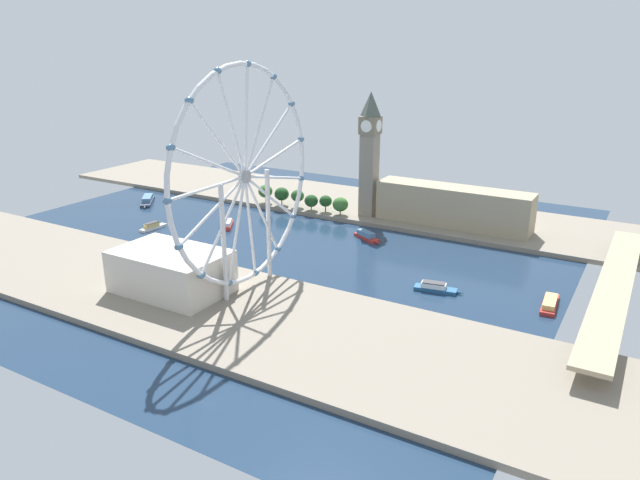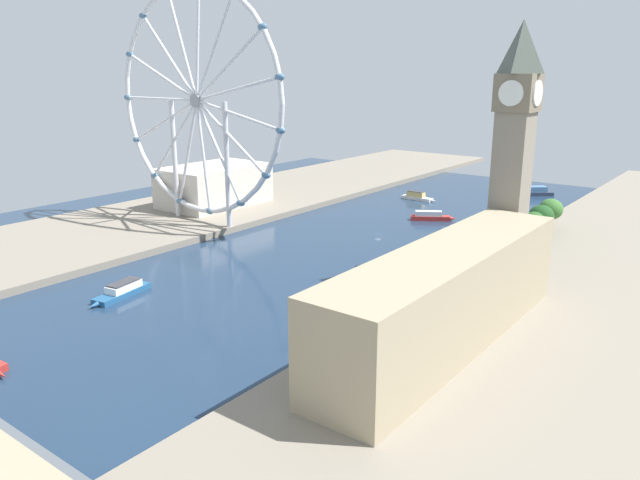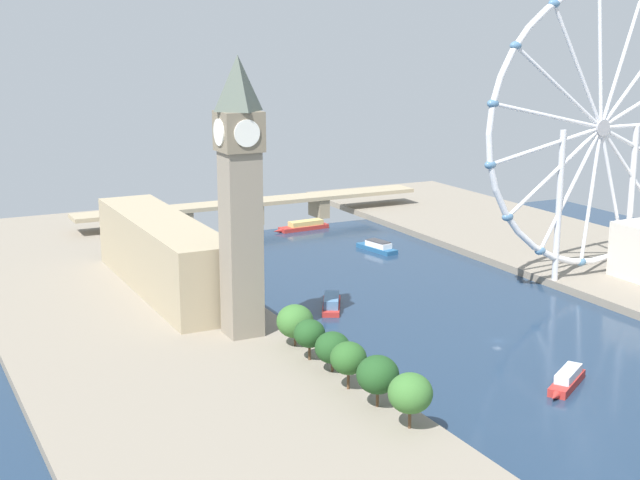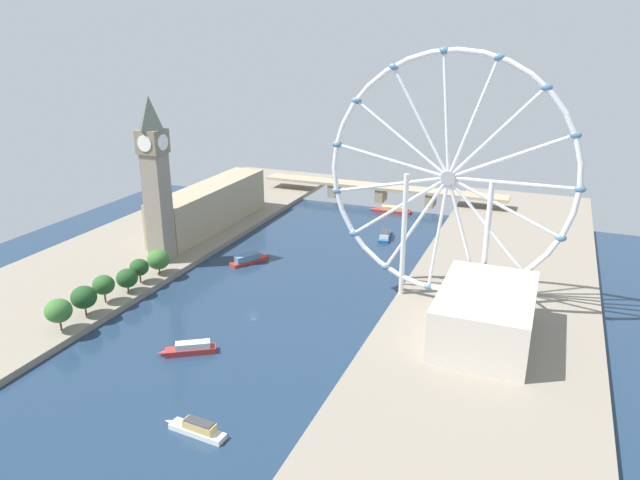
{
  "view_description": "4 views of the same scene",
  "coord_description": "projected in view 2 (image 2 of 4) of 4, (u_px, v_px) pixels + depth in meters",
  "views": [
    {
      "loc": [
        302.4,
        215.09,
        124.97
      ],
      "look_at": [
        3.94,
        40.4,
        7.27
      ],
      "focal_mm": 33.27,
      "sensor_mm": 36.0,
      "label": 1
    },
    {
      "loc": [
        -147.61,
        239.94,
        75.28
      ],
      "look_at": [
        2.69,
        42.19,
        6.06
      ],
      "focal_mm": 34.38,
      "sensor_mm": 36.0,
      "label": 2
    },
    {
      "loc": [
        -177.07,
        -224.83,
        98.8
      ],
      "look_at": [
        -15.59,
        97.01,
        14.94
      ],
      "focal_mm": 51.35,
      "sensor_mm": 36.0,
      "label": 3
    },
    {
      "loc": [
        119.13,
        -213.53,
        121.55
      ],
      "look_at": [
        10.38,
        55.85,
        18.76
      ],
      "focal_mm": 33.26,
      "sensor_mm": 36.0,
      "label": 4
    }
  ],
  "objects": [
    {
      "name": "riverside_hall",
      "position": [
        214.0,
        185.0,
        337.63
      ],
      "size": [
        36.36,
        56.49,
        21.55
      ],
      "primitive_type": "cube",
      "color": "beige",
      "rests_on": "riverbank_right"
    },
    {
      "name": "riverbank_left",
      "position": [
        608.0,
        273.0,
        230.58
      ],
      "size": [
        90.0,
        520.0,
        3.0
      ],
      "primitive_type": "cube",
      "color": "gray",
      "rests_on": "ground_plane"
    },
    {
      "name": "tour_boat_0",
      "position": [
        373.0,
        272.0,
        228.87
      ],
      "size": [
        15.76,
        23.98,
        5.03
      ],
      "rotation": [
        0.0,
        0.0,
        1.07
      ],
      "color": "#B22D28",
      "rests_on": "ground_plane"
    },
    {
      "name": "tour_boat_1",
      "position": [
        431.0,
        216.0,
        316.66
      ],
      "size": [
        21.66,
        15.58,
        4.88
      ],
      "rotation": [
        0.0,
        0.0,
        3.71
      ],
      "color": "#B22D28",
      "rests_on": "ground_plane"
    },
    {
      "name": "parliament_block",
      "position": [
        446.0,
        297.0,
        164.7
      ],
      "size": [
        22.0,
        105.92,
        26.74
      ],
      "primitive_type": "cube",
      "color": "tan",
      "rests_on": "riverbank_left"
    },
    {
      "name": "tour_boat_2",
      "position": [
        122.0,
        291.0,
        210.49
      ],
      "size": [
        10.13,
        26.07,
        4.92
      ],
      "rotation": [
        0.0,
        0.0,
        1.75
      ],
      "color": "#235684",
      "rests_on": "ground_plane"
    },
    {
      "name": "clock_tower",
      "position": [
        513.0,
        151.0,
        206.84
      ],
      "size": [
        13.51,
        13.51,
        87.96
      ],
      "color": "gray",
      "rests_on": "riverbank_left"
    },
    {
      "name": "tree_row_embankment",
      "position": [
        527.0,
        225.0,
        261.47
      ],
      "size": [
        12.68,
        78.09,
        14.14
      ],
      "color": "#513823",
      "rests_on": "riverbank_left"
    },
    {
      "name": "ground_plane",
      "position": [
        378.0,
        234.0,
        290.27
      ],
      "size": [
        373.43,
        373.43,
        0.0
      ],
      "primitive_type": "plane",
      "color": "#1E334C"
    },
    {
      "name": "riverbank_right",
      "position": [
        227.0,
        204.0,
        349.15
      ],
      "size": [
        90.0,
        520.0,
        3.0
      ],
      "primitive_type": "cube",
      "color": "gray",
      "rests_on": "ground_plane"
    },
    {
      "name": "ferris_wheel",
      "position": [
        197.0,
        102.0,
        287.59
      ],
      "size": [
        109.43,
        3.2,
        112.57
      ],
      "color": "silver",
      "rests_on": "riverbank_right"
    },
    {
      "name": "tour_boat_4",
      "position": [
        417.0,
        197.0,
        366.49
      ],
      "size": [
        23.32,
        6.1,
        5.07
      ],
      "rotation": [
        0.0,
        0.0,
        3.07
      ],
      "color": "white",
      "rests_on": "ground_plane"
    },
    {
      "name": "tour_boat_5",
      "position": [
        528.0,
        191.0,
        380.23
      ],
      "size": [
        30.91,
        26.01,
        5.52
      ],
      "rotation": [
        0.0,
        0.0,
        0.67
      ],
      "color": "#2D384C",
      "rests_on": "ground_plane"
    }
  ]
}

